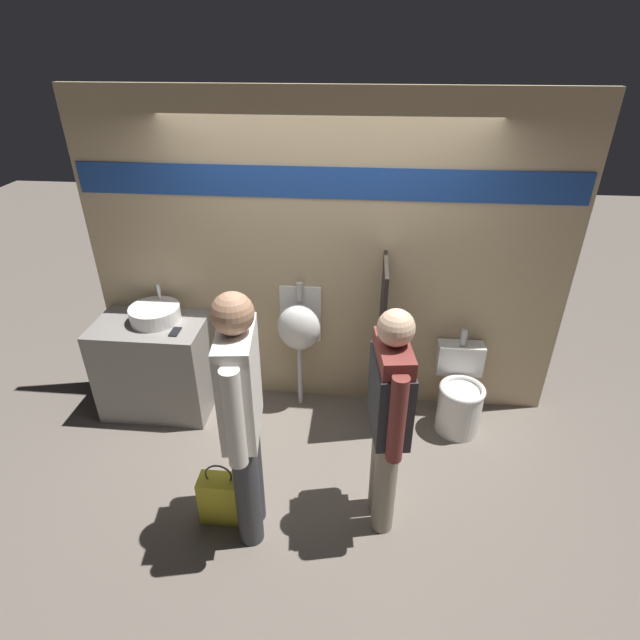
% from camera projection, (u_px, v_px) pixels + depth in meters
% --- Properties ---
extents(ground_plane, '(16.00, 16.00, 0.00)m').
position_uv_depth(ground_plane, '(318.00, 436.00, 4.29)').
color(ground_plane, '#70665B').
extents(display_wall, '(3.98, 0.07, 2.70)m').
position_uv_depth(display_wall, '(325.00, 262.00, 4.13)').
color(display_wall, tan).
rests_on(display_wall, ground_plane).
extents(sink_counter, '(0.93, 0.59, 0.88)m').
position_uv_depth(sink_counter, '(156.00, 366.00, 4.43)').
color(sink_counter, gray).
rests_on(sink_counter, ground_plane).
extents(sink_basin, '(0.42, 0.42, 0.27)m').
position_uv_depth(sink_basin, '(155.00, 314.00, 4.23)').
color(sink_basin, white).
rests_on(sink_basin, sink_counter).
extents(cell_phone, '(0.07, 0.14, 0.01)m').
position_uv_depth(cell_phone, '(175.00, 332.00, 4.08)').
color(cell_phone, black).
rests_on(cell_phone, sink_counter).
extents(divider_near_counter, '(0.03, 0.55, 1.49)m').
position_uv_depth(divider_near_counter, '(380.00, 347.00, 4.13)').
color(divider_near_counter, '#28231E').
rests_on(divider_near_counter, ground_plane).
extents(urinal_near_counter, '(0.38, 0.26, 1.20)m').
position_uv_depth(urinal_near_counter, '(299.00, 327.00, 4.29)').
color(urinal_near_counter, silver).
rests_on(urinal_near_counter, ground_plane).
extents(toilet, '(0.39, 0.55, 0.85)m').
position_uv_depth(toilet, '(459.00, 396.00, 4.27)').
color(toilet, white).
rests_on(toilet, ground_plane).
extents(person_in_vest, '(0.27, 0.58, 1.67)m').
position_uv_depth(person_in_vest, '(389.00, 410.00, 3.09)').
color(person_in_vest, gray).
rests_on(person_in_vest, ground_plane).
extents(person_with_lanyard, '(0.26, 0.63, 1.82)m').
position_uv_depth(person_with_lanyard, '(242.00, 414.00, 3.00)').
color(person_with_lanyard, '#3D3D42').
rests_on(person_with_lanyard, ground_plane).
extents(shopping_bag, '(0.29, 0.16, 0.50)m').
position_uv_depth(shopping_bag, '(222.00, 498.00, 3.47)').
color(shopping_bag, yellow).
rests_on(shopping_bag, ground_plane).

